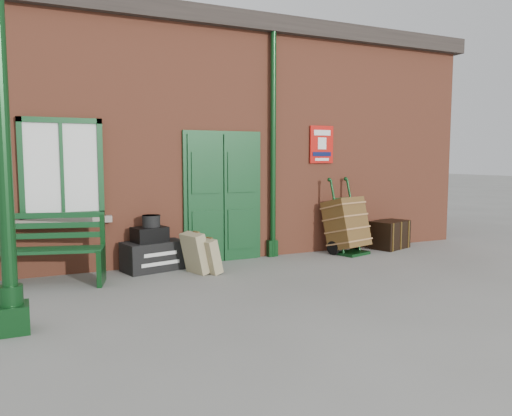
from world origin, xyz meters
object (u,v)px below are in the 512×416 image
bench (42,248)px  houdini_trunk (153,256)px  dark_trunk (390,234)px  porter_trolley (346,225)px

bench → houdini_trunk: (1.65, 0.26, -0.30)m
bench → dark_trunk: (6.39, 0.20, -0.25)m
porter_trolley → bench: bearing=165.4°
houdini_trunk → bench: bearing=175.9°
houdini_trunk → porter_trolley: porter_trolley is taller
houdini_trunk → dark_trunk: bearing=-13.8°
bench → houdini_trunk: bench is taller
porter_trolley → houdini_trunk: bearing=161.9°
houdini_trunk → porter_trolley: (3.64, -0.13, 0.31)m
bench → porter_trolley: 5.29m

